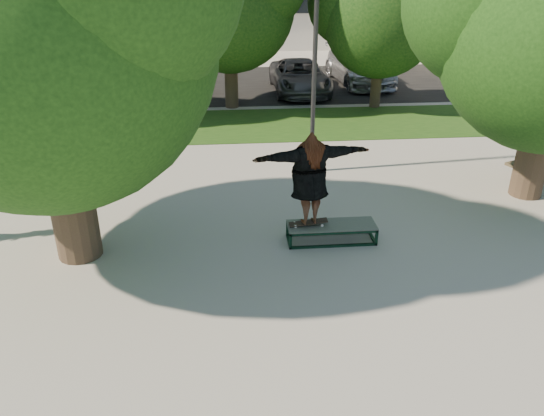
{
  "coord_description": "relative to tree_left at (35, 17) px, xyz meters",
  "views": [
    {
      "loc": [
        -1.26,
        -8.32,
        5.32
      ],
      "look_at": [
        -0.46,
        0.6,
        1.04
      ],
      "focal_mm": 35.0,
      "sensor_mm": 36.0,
      "label": 1
    }
  ],
  "objects": [
    {
      "name": "ground",
      "position": [
        4.29,
        -1.09,
        -4.42
      ],
      "size": [
        120.0,
        120.0,
        0.0
      ],
      "primitive_type": "plane",
      "color": "#A5A298",
      "rests_on": "ground"
    },
    {
      "name": "grass_strip",
      "position": [
        5.29,
        8.41,
        -4.41
      ],
      "size": [
        30.0,
        4.0,
        0.02
      ],
      "primitive_type": "cube",
      "color": "#1B4413",
      "rests_on": "ground"
    },
    {
      "name": "asphalt_strip",
      "position": [
        4.29,
        14.91,
        -4.42
      ],
      "size": [
        40.0,
        8.0,
        0.01
      ],
      "primitive_type": "cube",
      "color": "black",
      "rests_on": "ground"
    },
    {
      "name": "tree_left",
      "position": [
        0.0,
        0.0,
        0.0
      ],
      "size": [
        6.96,
        5.95,
        7.12
      ],
      "color": "#38281E",
      "rests_on": "ground"
    },
    {
      "name": "bg_tree_left",
      "position": [
        -2.28,
        9.98,
        -0.69
      ],
      "size": [
        5.28,
        4.51,
        5.77
      ],
      "color": "#38281E",
      "rests_on": "ground"
    },
    {
      "name": "bg_tree_right",
      "position": [
        8.73,
        10.47,
        -0.93
      ],
      "size": [
        5.04,
        4.31,
        5.43
      ],
      "color": "#38281E",
      "rests_on": "ground"
    },
    {
      "name": "lamppost",
      "position": [
        5.29,
        3.91,
        -1.27
      ],
      "size": [
        0.25,
        0.15,
        6.11
      ],
      "color": "#2D2D30",
      "rests_on": "ground"
    },
    {
      "name": "grind_box",
      "position": [
        5.1,
        0.02,
        -4.23
      ],
      "size": [
        1.8,
        0.6,
        0.38
      ],
      "color": "black",
      "rests_on": "ground"
    },
    {
      "name": "skater_rig",
      "position": [
        4.62,
        0.02,
        -3.02
      ],
      "size": [
        2.4,
        1.04,
        1.97
      ],
      "rotation": [
        0.0,
        0.0,
        3.32
      ],
      "color": "white",
      "rests_on": "grind_box"
    },
    {
      "name": "bench",
      "position": [
        11.59,
        3.4,
        -4.08
      ],
      "size": [
        2.6,
        1.34,
        0.41
      ],
      "rotation": [
        0.0,
        0.0,
        0.39
      ],
      "color": "brown",
      "rests_on": "ground"
    },
    {
      "name": "car_silver_a",
      "position": [
        -3.32,
        14.65,
        -3.63
      ],
      "size": [
        1.95,
        4.7,
        1.59
      ],
      "primitive_type": "imported",
      "rotation": [
        0.0,
        0.0,
        0.01
      ],
      "color": "#A8A8AC",
      "rests_on": "asphalt_strip"
    },
    {
      "name": "car_dark",
      "position": [
        -0.68,
        13.53,
        -3.71
      ],
      "size": [
        2.3,
        4.52,
        1.42
      ],
      "primitive_type": "imported",
      "rotation": [
        0.0,
        0.0,
        0.19
      ],
      "color": "black",
      "rests_on": "asphalt_strip"
    },
    {
      "name": "car_grey",
      "position": [
        6.22,
        13.08,
        -3.75
      ],
      "size": [
        2.3,
        4.85,
        1.34
      ],
      "primitive_type": "imported",
      "rotation": [
        0.0,
        0.0,
        0.02
      ],
      "color": "#56565B",
      "rests_on": "asphalt_strip"
    },
    {
      "name": "car_silver_b",
      "position": [
        9.17,
        14.7,
        -3.65
      ],
      "size": [
        2.58,
        5.46,
        1.54
      ],
      "primitive_type": "imported",
      "rotation": [
        0.0,
        0.0,
        0.08
      ],
      "color": "#BBBCC1",
      "rests_on": "asphalt_strip"
    }
  ]
}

